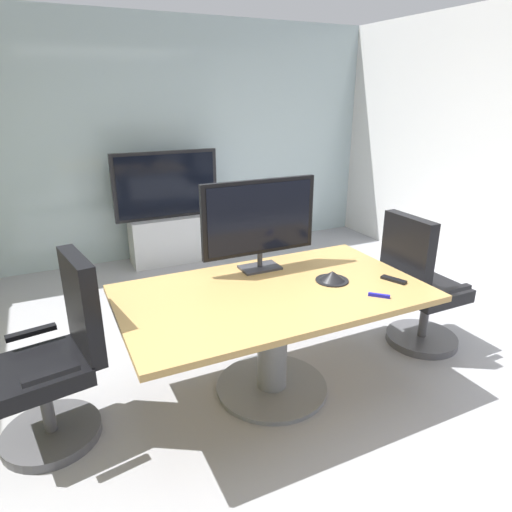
# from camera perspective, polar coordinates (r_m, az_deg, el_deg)

# --- Properties ---
(ground_plane) EXTENTS (6.92, 6.92, 0.00)m
(ground_plane) POSITION_cam_1_polar(r_m,az_deg,el_deg) (3.36, -0.64, -14.94)
(ground_plane) COLOR #99999E
(wall_back_glass_partition) EXTENTS (5.92, 0.10, 2.74)m
(wall_back_glass_partition) POSITION_cam_1_polar(r_m,az_deg,el_deg) (5.54, -13.88, 13.78)
(wall_back_glass_partition) COLOR #9EB2B7
(wall_back_glass_partition) RESTS_ON ground
(conference_table) EXTENTS (1.92, 1.10, 0.74)m
(conference_table) POSITION_cam_1_polar(r_m,az_deg,el_deg) (2.95, 2.12, -7.80)
(conference_table) COLOR #B2894C
(conference_table) RESTS_ON ground
(office_chair_left) EXTENTS (0.63, 0.61, 1.09)m
(office_chair_left) POSITION_cam_1_polar(r_m,az_deg,el_deg) (2.87, -23.75, -12.68)
(office_chair_left) COLOR #4C4C51
(office_chair_left) RESTS_ON ground
(office_chair_right) EXTENTS (0.60, 0.57, 1.09)m
(office_chair_right) POSITION_cam_1_polar(r_m,az_deg,el_deg) (3.73, 19.93, -4.44)
(office_chair_right) COLOR #4C4C51
(office_chair_right) RESTS_ON ground
(tv_monitor) EXTENTS (0.84, 0.18, 0.64)m
(tv_monitor) POSITION_cam_1_polar(r_m,az_deg,el_deg) (3.10, 0.44, 4.62)
(tv_monitor) COLOR #333338
(tv_monitor) RESTS_ON conference_table
(wall_display_unit) EXTENTS (1.20, 0.36, 1.31)m
(wall_display_unit) POSITION_cam_1_polar(r_m,az_deg,el_deg) (5.40, -11.01, 3.76)
(wall_display_unit) COLOR #B7BABC
(wall_display_unit) RESTS_ON ground
(conference_phone) EXTENTS (0.22, 0.22, 0.07)m
(conference_phone) POSITION_cam_1_polar(r_m,az_deg,el_deg) (3.03, 9.63, -2.59)
(conference_phone) COLOR black
(conference_phone) RESTS_ON conference_table
(remote_control) EXTENTS (0.11, 0.18, 0.02)m
(remote_control) POSITION_cam_1_polar(r_m,az_deg,el_deg) (3.14, 17.04, -2.89)
(remote_control) COLOR black
(remote_control) RESTS_ON conference_table
(whiteboard_marker) EXTENTS (0.11, 0.11, 0.02)m
(whiteboard_marker) POSITION_cam_1_polar(r_m,az_deg,el_deg) (2.87, 15.33, -4.85)
(whiteboard_marker) COLOR #1919A5
(whiteboard_marker) RESTS_ON conference_table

